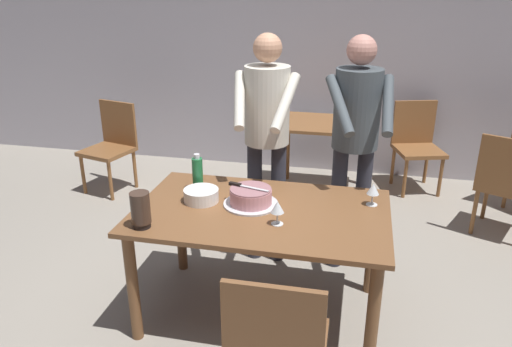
{
  "coord_description": "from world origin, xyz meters",
  "views": [
    {
      "loc": [
        0.54,
        -2.61,
        2.05
      ],
      "look_at": [
        -0.08,
        0.21,
        0.9
      ],
      "focal_mm": 34.32,
      "sensor_mm": 36.0,
      "label": 1
    }
  ],
  "objects_px": {
    "wine_glass_far": "(277,208)",
    "person_standing_beside": "(356,130)",
    "water_bottle": "(198,174)",
    "background_chair_2": "(416,143)",
    "wine_glass_near": "(373,190)",
    "background_table": "(325,138)",
    "chair_near_side": "(277,346)",
    "hurricane_lamp": "(141,210)",
    "plate_stack": "(201,195)",
    "cake_on_platter": "(251,197)",
    "cake_knife": "(240,185)",
    "background_chair_0": "(507,182)",
    "main_dining_table": "(261,226)",
    "person_cutting_cake": "(267,126)",
    "background_chair_1": "(112,143)"
  },
  "relations": [
    {
      "from": "wine_glass_near",
      "to": "chair_near_side",
      "type": "relative_size",
      "value": 0.16
    },
    {
      "from": "water_bottle",
      "to": "cake_knife",
      "type": "bearing_deg",
      "value": -22.56
    },
    {
      "from": "background_chair_0",
      "to": "person_standing_beside",
      "type": "bearing_deg",
      "value": -148.97
    },
    {
      "from": "wine_glass_far",
      "to": "person_standing_beside",
      "type": "relative_size",
      "value": 0.08
    },
    {
      "from": "main_dining_table",
      "to": "person_cutting_cake",
      "type": "height_order",
      "value": "person_cutting_cake"
    },
    {
      "from": "water_bottle",
      "to": "person_cutting_cake",
      "type": "relative_size",
      "value": 0.15
    },
    {
      "from": "wine_glass_far",
      "to": "background_chair_0",
      "type": "relative_size",
      "value": 0.16
    },
    {
      "from": "hurricane_lamp",
      "to": "background_chair_0",
      "type": "relative_size",
      "value": 0.23
    },
    {
      "from": "person_cutting_cake",
      "to": "person_standing_beside",
      "type": "xyz_separation_m",
      "value": [
        0.62,
        0.03,
        0.0
      ]
    },
    {
      "from": "cake_on_platter",
      "to": "wine_glass_far",
      "type": "relative_size",
      "value": 2.36
    },
    {
      "from": "plate_stack",
      "to": "wine_glass_far",
      "type": "distance_m",
      "value": 0.56
    },
    {
      "from": "chair_near_side",
      "to": "background_table",
      "type": "relative_size",
      "value": 0.9
    },
    {
      "from": "chair_near_side",
      "to": "background_chair_2",
      "type": "relative_size",
      "value": 1.0
    },
    {
      "from": "background_chair_0",
      "to": "chair_near_side",
      "type": "bearing_deg",
      "value": -123.16
    },
    {
      "from": "plate_stack",
      "to": "water_bottle",
      "type": "bearing_deg",
      "value": 114.84
    },
    {
      "from": "water_bottle",
      "to": "background_chair_2",
      "type": "height_order",
      "value": "water_bottle"
    },
    {
      "from": "background_chair_1",
      "to": "background_chair_2",
      "type": "distance_m",
      "value": 3.12
    },
    {
      "from": "plate_stack",
      "to": "background_chair_1",
      "type": "distance_m",
      "value": 2.28
    },
    {
      "from": "background_chair_2",
      "to": "chair_near_side",
      "type": "bearing_deg",
      "value": -105.03
    },
    {
      "from": "main_dining_table",
      "to": "wine_glass_near",
      "type": "height_order",
      "value": "wine_glass_near"
    },
    {
      "from": "chair_near_side",
      "to": "background_table",
      "type": "bearing_deg",
      "value": 90.74
    },
    {
      "from": "wine_glass_far",
      "to": "background_chair_0",
      "type": "distance_m",
      "value": 2.34
    },
    {
      "from": "background_chair_0",
      "to": "wine_glass_far",
      "type": "bearing_deg",
      "value": -135.22
    },
    {
      "from": "hurricane_lamp",
      "to": "plate_stack",
      "type": "bearing_deg",
      "value": 61.59
    },
    {
      "from": "hurricane_lamp",
      "to": "background_chair_0",
      "type": "height_order",
      "value": "hurricane_lamp"
    },
    {
      "from": "cake_knife",
      "to": "background_chair_1",
      "type": "distance_m",
      "value": 2.44
    },
    {
      "from": "wine_glass_far",
      "to": "chair_near_side",
      "type": "distance_m",
      "value": 0.79
    },
    {
      "from": "cake_knife",
      "to": "person_cutting_cake",
      "type": "relative_size",
      "value": 0.15
    },
    {
      "from": "hurricane_lamp",
      "to": "background_chair_2",
      "type": "height_order",
      "value": "hurricane_lamp"
    },
    {
      "from": "plate_stack",
      "to": "background_table",
      "type": "relative_size",
      "value": 0.22
    },
    {
      "from": "person_standing_beside",
      "to": "background_chair_0",
      "type": "bearing_deg",
      "value": 31.03
    },
    {
      "from": "hurricane_lamp",
      "to": "background_table",
      "type": "distance_m",
      "value": 2.59
    },
    {
      "from": "background_chair_0",
      "to": "main_dining_table",
      "type": "bearing_deg",
      "value": -140.31
    },
    {
      "from": "wine_glass_near",
      "to": "person_standing_beside",
      "type": "xyz_separation_m",
      "value": [
        -0.13,
        0.5,
        0.22
      ]
    },
    {
      "from": "person_cutting_cake",
      "to": "background_chair_0",
      "type": "xyz_separation_m",
      "value": [
        1.87,
        0.78,
        -0.58
      ]
    },
    {
      "from": "wine_glass_near",
      "to": "person_standing_beside",
      "type": "height_order",
      "value": "person_standing_beside"
    },
    {
      "from": "wine_glass_near",
      "to": "chair_near_side",
      "type": "xyz_separation_m",
      "value": [
        -0.4,
        -1.07,
        -0.36
      ]
    },
    {
      "from": "water_bottle",
      "to": "hurricane_lamp",
      "type": "xyz_separation_m",
      "value": [
        -0.14,
        -0.57,
        -0.01
      ]
    },
    {
      "from": "wine_glass_near",
      "to": "background_table",
      "type": "height_order",
      "value": "wine_glass_near"
    },
    {
      "from": "background_table",
      "to": "background_chair_1",
      "type": "relative_size",
      "value": 1.11
    },
    {
      "from": "wine_glass_near",
      "to": "hurricane_lamp",
      "type": "height_order",
      "value": "hurricane_lamp"
    },
    {
      "from": "main_dining_table",
      "to": "background_chair_0",
      "type": "relative_size",
      "value": 1.7
    },
    {
      "from": "cake_on_platter",
      "to": "cake_knife",
      "type": "bearing_deg",
      "value": 165.02
    },
    {
      "from": "cake_knife",
      "to": "background_chair_2",
      "type": "height_order",
      "value": "background_chair_2"
    },
    {
      "from": "plate_stack",
      "to": "person_cutting_cake",
      "type": "xyz_separation_m",
      "value": [
        0.29,
        0.64,
        0.29
      ]
    },
    {
      "from": "cake_knife",
      "to": "wine_glass_near",
      "type": "bearing_deg",
      "value": 9.92
    },
    {
      "from": "background_chair_1",
      "to": "cake_knife",
      "type": "bearing_deg",
      "value": -42.64
    },
    {
      "from": "cake_knife",
      "to": "wine_glass_far",
      "type": "xyz_separation_m",
      "value": [
        0.27,
        -0.24,
        -0.01
      ]
    },
    {
      "from": "background_chair_0",
      "to": "wine_glass_near",
      "type": "bearing_deg",
      "value": -131.69
    },
    {
      "from": "hurricane_lamp",
      "to": "cake_on_platter",
      "type": "bearing_deg",
      "value": 37.96
    }
  ]
}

